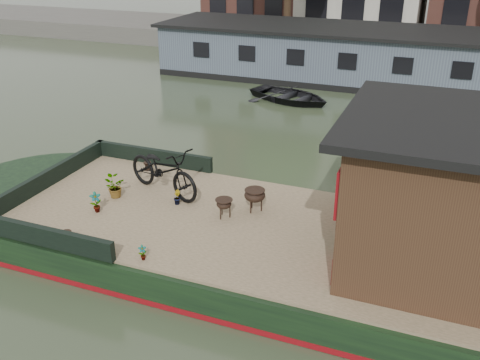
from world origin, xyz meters
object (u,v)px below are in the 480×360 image
at_px(brazier_front, 255,200).
at_px(brazier_rear, 224,208).
at_px(bicycle, 163,170).
at_px(cabin, 472,197).
at_px(potted_plant_a, 96,202).
at_px(dinghy, 290,92).

xyz_separation_m(brazier_front, brazier_rear, (-0.44, -0.46, -0.04)).
distance_m(bicycle, brazier_rear, 1.66).
height_order(cabin, brazier_rear, cabin).
xyz_separation_m(cabin, potted_plant_a, (-6.46, -0.59, -1.02)).
height_order(potted_plant_a, brazier_front, brazier_front).
bearing_deg(dinghy, bicycle, -159.64).
distance_m(brazier_front, brazier_rear, 0.64).
distance_m(bicycle, dinghy, 9.55).
relative_size(potted_plant_a, brazier_front, 0.93).
relative_size(cabin, brazier_rear, 10.77).
height_order(bicycle, potted_plant_a, bicycle).
relative_size(cabin, brazier_front, 8.97).
distance_m(cabin, bicycle, 5.75).
height_order(brazier_rear, dinghy, brazier_rear).
relative_size(bicycle, dinghy, 0.62).
height_order(cabin, potted_plant_a, cabin).
xyz_separation_m(potted_plant_a, brazier_rear, (2.34, 0.71, -0.02)).
xyz_separation_m(bicycle, brazier_rear, (1.55, -0.52, -0.32)).
bearing_deg(bicycle, potted_plant_a, 167.29).
bearing_deg(brazier_front, bicycle, 178.19).
distance_m(potted_plant_a, brazier_front, 3.02).
height_order(cabin, bicycle, cabin).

